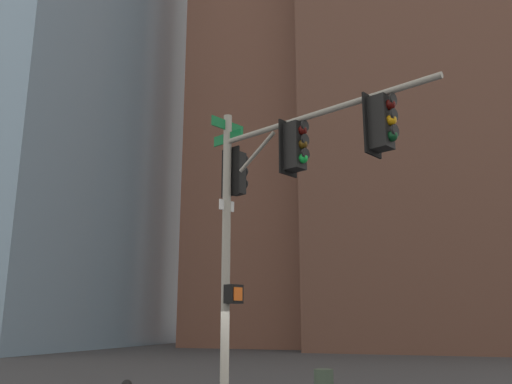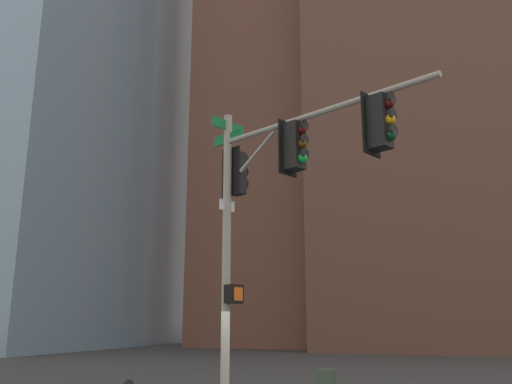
{
  "view_description": "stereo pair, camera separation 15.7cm",
  "coord_description": "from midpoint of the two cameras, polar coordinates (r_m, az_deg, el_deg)",
  "views": [
    {
      "loc": [
        4.22,
        -10.97,
        2.32
      ],
      "look_at": [
        0.6,
        -0.46,
        5.01
      ],
      "focal_mm": 37.22,
      "sensor_mm": 36.0,
      "label": 1
    },
    {
      "loc": [
        4.37,
        -10.92,
        2.32
      ],
      "look_at": [
        0.6,
        -0.46,
        5.01
      ],
      "focal_mm": 37.22,
      "sensor_mm": 36.0,
      "label": 2
    }
  ],
  "objects": [
    {
      "name": "signal_pole_assembly",
      "position": [
        11.2,
        1.54,
        0.58
      ],
      "size": [
        5.18,
        2.69,
        7.01
      ],
      "rotation": [
        0.0,
        0.0,
        5.87
      ],
      "color": "#9E998C",
      "rests_on": "ground_plane"
    },
    {
      "name": "building_brick_nearside",
      "position": [
        55.53,
        6.33,
        10.4
      ],
      "size": [
        22.59,
        14.29,
        49.65
      ],
      "primitive_type": "cube",
      "color": "brown",
      "rests_on": "ground_plane"
    },
    {
      "name": "building_brick_midblock",
      "position": [
        53.4,
        19.68,
        11.37
      ],
      "size": [
        23.71,
        19.75,
        48.29
      ],
      "primitive_type": "cube",
      "color": "brown",
      "rests_on": "ground_plane"
    }
  ]
}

